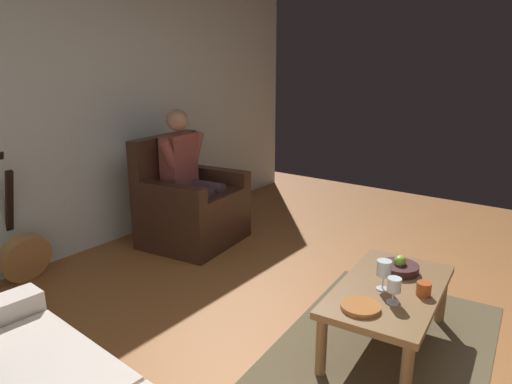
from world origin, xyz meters
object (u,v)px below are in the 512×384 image
(guitar, at_px, (24,253))
(decorative_dish, at_px, (360,307))
(wine_glass_far, at_px, (384,270))
(armchair, at_px, (190,207))
(fruit_bowl, at_px, (399,267))
(wine_glass_near, at_px, (395,287))
(person_seated, at_px, (190,174))
(candle_jar, at_px, (424,289))
(coffee_table, at_px, (389,296))

(guitar, distance_m, decorative_dish, 2.59)
(guitar, relative_size, wine_glass_far, 5.71)
(armchair, xyz_separation_m, fruit_bowl, (0.31, 2.10, 0.08))
(wine_glass_far, bearing_deg, wine_glass_near, 42.84)
(wine_glass_far, bearing_deg, person_seated, -105.81)
(candle_jar, bearing_deg, wine_glass_far, -71.94)
(fruit_bowl, distance_m, decorative_dish, 0.56)
(armchair, xyz_separation_m, guitar, (1.36, -0.45, -0.11))
(wine_glass_far, distance_m, candle_jar, 0.24)
(fruit_bowl, bearing_deg, decorative_dish, -0.65)
(wine_glass_near, relative_size, fruit_bowl, 0.62)
(guitar, xyz_separation_m, candle_jar, (-0.84, 2.76, 0.20))
(armchair, relative_size, wine_glass_far, 5.63)
(armchair, bearing_deg, candle_jar, 70.15)
(wine_glass_near, distance_m, decorative_dish, 0.22)
(wine_glass_near, relative_size, candle_jar, 1.79)
(coffee_table, height_order, candle_jar, candle_jar)
(armchair, relative_size, guitar, 0.99)
(person_seated, height_order, decorative_dish, person_seated)
(wine_glass_far, distance_m, decorative_dish, 0.30)
(fruit_bowl, height_order, decorative_dish, fruit_bowl)
(armchair, xyz_separation_m, wine_glass_near, (0.71, 2.21, 0.15))
(armchair, xyz_separation_m, decorative_dish, (0.87, 2.09, 0.06))
(person_seated, distance_m, decorative_dish, 2.26)
(person_seated, height_order, wine_glass_far, person_seated)
(wine_glass_near, height_order, candle_jar, wine_glass_near)
(guitar, height_order, wine_glass_far, guitar)
(guitar, xyz_separation_m, fruit_bowl, (-1.06, 2.54, 0.19))
(armchair, height_order, candle_jar, armchair)
(armchair, height_order, fruit_bowl, armchair)
(guitar, height_order, candle_jar, guitar)
(wine_glass_far, distance_m, fruit_bowl, 0.30)
(fruit_bowl, bearing_deg, armchair, -98.29)
(wine_glass_near, height_order, decorative_dish, wine_glass_near)
(decorative_dish, bearing_deg, candle_jar, 147.65)
(armchair, height_order, decorative_dish, armchair)
(fruit_bowl, height_order, candle_jar, fruit_bowl)
(candle_jar, bearing_deg, armchair, -102.65)
(wine_glass_near, relative_size, decorative_dish, 0.69)
(guitar, bearing_deg, wine_glass_far, 106.89)
(wine_glass_near, bearing_deg, decorative_dish, -36.31)
(fruit_bowl, distance_m, candle_jar, 0.30)
(coffee_table, distance_m, wine_glass_near, 0.24)
(wine_glass_near, bearing_deg, wine_glass_far, -137.16)
(candle_jar, bearing_deg, coffee_table, -85.14)
(candle_jar, bearing_deg, wine_glass_near, -28.60)
(decorative_dish, bearing_deg, guitar, -78.99)
(wine_glass_far, xyz_separation_m, fruit_bowl, (-0.28, -0.00, -0.09))
(wine_glass_near, distance_m, wine_glass_far, 0.16)
(person_seated, bearing_deg, fruit_bowl, 74.38)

